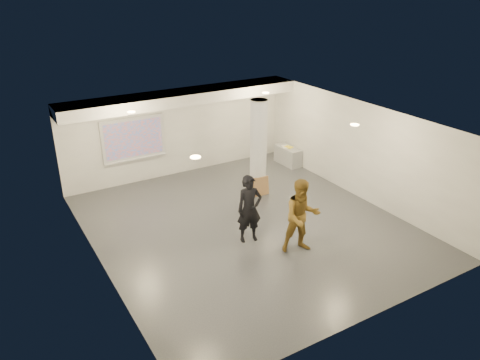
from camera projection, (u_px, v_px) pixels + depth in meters
floor at (247, 226)px, 13.00m from camera, size 8.00×9.00×0.01m
ceiling at (248, 122)px, 11.79m from camera, size 8.00×9.00×0.01m
wall_back at (178, 132)px, 15.93m from camera, size 8.00×0.01×3.00m
wall_front at (372, 257)px, 8.86m from camera, size 8.00×0.01×3.00m
wall_left at (97, 213)px, 10.52m from camera, size 0.01×9.00×3.00m
wall_right at (359, 150)px, 14.27m from camera, size 0.01×9.00×3.00m
soffit_band at (183, 97)px, 14.96m from camera, size 8.00×1.10×0.36m
downlight_nw at (131, 112)px, 12.73m from camera, size 0.22×0.22×0.02m
downlight_ne at (266, 93)px, 14.79m from camera, size 0.22×0.22×0.02m
downlight_sw at (195, 157)px, 9.58m from camera, size 0.22×0.22×0.02m
downlight_se at (355, 125)px, 11.65m from camera, size 0.22×0.22×0.02m
column at (258, 147)px, 14.51m from camera, size 0.52×0.52×3.00m
projection_screen at (134, 139)px, 15.13m from camera, size 2.10×0.13×1.42m
credenza at (288, 156)px, 17.12m from camera, size 0.49×1.13×0.65m
papers_stack at (286, 146)px, 17.05m from camera, size 0.36×0.40×0.02m
postit_pad at (289, 147)px, 16.98m from camera, size 0.28×0.33×0.03m
cardboard_back at (261, 186)px, 14.70m from camera, size 0.55×0.13×0.61m
cardboard_front at (257, 186)px, 14.74m from camera, size 0.52×0.16×0.57m
woman at (249, 209)px, 11.97m from camera, size 0.74×0.56×1.82m
man at (302, 216)px, 11.49m from camera, size 1.12×0.99×1.93m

